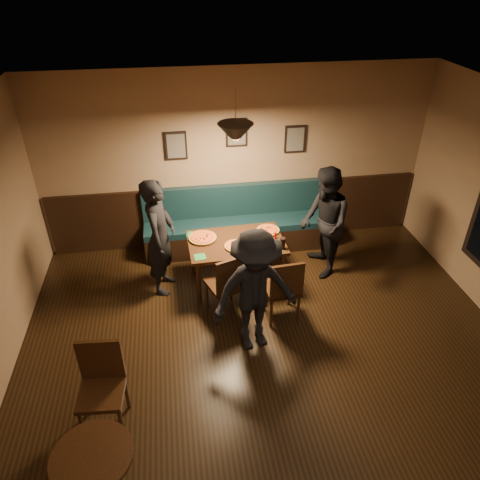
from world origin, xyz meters
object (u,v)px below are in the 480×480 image
Objects in this scene: dining_table at (236,262)px; diner_right at (324,223)px; soda_glass at (283,243)px; cafe_table at (99,480)px; chair_near_left at (225,283)px; diner_front at (255,292)px; diner_left at (160,237)px; tabasco_bottle at (275,235)px; chair_near_right at (282,287)px; booth_bench at (239,221)px; cafe_chair_far at (101,392)px.

diner_right is at bearing 2.04° from dining_table.
soda_glass reaches higher than cafe_table.
chair_near_left reaches higher than soda_glass.
diner_right is 1.84m from diner_front.
diner_left reaches higher than tabasco_bottle.
chair_near_right is 1.27m from diner_right.
chair_near_right is 0.70m from diner_front.
diner_right is 10.24× the size of soda_glass.
diner_left is at bearing 79.07° from cafe_table.
booth_bench is at bearing 65.01° from cafe_table.
soda_glass is at bearing 50.53° from cafe_table.
diner_front reaches higher than cafe_table.
diner_left is 10.48× the size of soda_glass.
booth_bench reaches higher than chair_near_right.
chair_near_left is 1.04m from tabasco_bottle.
soda_glass reaches higher than dining_table.
dining_table is 1.35× the size of cafe_chair_far.
booth_bench is 18.52× the size of soda_glass.
tabasco_bottle is 3.08m from cafe_chair_far.
cafe_chair_far reaches higher than chair_near_right.
cafe_chair_far reaches higher than dining_table.
chair_near_left is 0.73m from chair_near_right.
tabasco_bottle is at bearing 53.59° from cafe_table.
diner_right is 1.70× the size of cafe_chair_far.
diner_left is at bearing -88.41° from diner_right.
chair_near_left is 2.08m from cafe_chair_far.
chair_near_right reaches higher than dining_table.
chair_near_left reaches higher than tabasco_bottle.
cafe_table is (-1.37, -2.32, -0.14)m from chair_near_left.
soda_glass is (1.62, -0.32, -0.06)m from diner_left.
cafe_table is at bearing -43.23° from diner_right.
cafe_chair_far is at bearing 177.97° from diner_left.
booth_bench is 2.20m from diner_front.
cafe_table is (-2.08, -2.14, -0.13)m from chair_near_right.
diner_right is (0.82, 0.90, 0.35)m from chair_near_right.
chair_near_right is 2.51m from cafe_chair_far.
diner_left is at bearing -144.54° from booth_bench.
diner_right is 3.71m from cafe_chair_far.
diner_right is (2.32, 0.05, -0.02)m from diner_left.
diner_left is at bearing 146.53° from chair_near_right.
booth_bench is 1.03m from tabasco_bottle.
diner_left reaches higher than chair_near_left.
cafe_chair_far is (-1.68, -0.89, -0.31)m from diner_front.
soda_glass is at bearing -87.40° from diner_left.
soda_glass is 2.94m from cafe_chair_far.
chair_near_right is at bearing -34.38° from chair_near_left.
cafe_chair_far is (-0.04, 0.80, 0.14)m from cafe_table.
diner_right reaches higher than cafe_table.
cafe_chair_far reaches higher than cafe_table.
tabasco_bottle is 3.67m from cafe_table.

